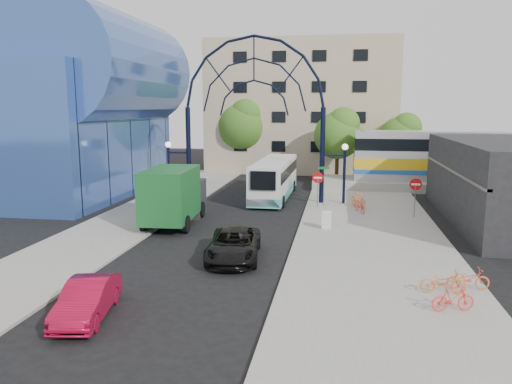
% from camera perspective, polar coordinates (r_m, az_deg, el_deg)
% --- Properties ---
extents(ground, '(120.00, 120.00, 0.00)m').
position_cam_1_polar(ground, '(24.05, -5.95, -7.32)').
color(ground, black).
rests_on(ground, ground).
extents(sidewalk_east, '(8.00, 56.00, 0.12)m').
position_cam_1_polar(sidewalk_east, '(27.11, 13.02, -5.43)').
color(sidewalk_east, gray).
rests_on(sidewalk_east, ground).
extents(plaza_west, '(5.00, 50.00, 0.12)m').
position_cam_1_polar(plaza_west, '(31.67, -14.45, -3.30)').
color(plaza_west, gray).
rests_on(plaza_west, ground).
extents(gateway_arch, '(13.64, 0.44, 12.10)m').
position_cam_1_polar(gateway_arch, '(36.71, -0.24, 12.11)').
color(gateway_arch, black).
rests_on(gateway_arch, ground).
extents(stop_sign, '(0.80, 0.07, 2.50)m').
position_cam_1_polar(stop_sign, '(34.54, 7.07, 1.26)').
color(stop_sign, slate).
rests_on(stop_sign, sidewalk_east).
extents(do_not_enter_sign, '(0.76, 0.07, 2.48)m').
position_cam_1_polar(do_not_enter_sign, '(32.88, 17.77, 0.41)').
color(do_not_enter_sign, slate).
rests_on(do_not_enter_sign, sidewalk_east).
extents(street_name_sign, '(0.70, 0.70, 2.80)m').
position_cam_1_polar(street_name_sign, '(35.10, 7.77, 1.61)').
color(street_name_sign, slate).
rests_on(street_name_sign, sidewalk_east).
extents(sandwich_board, '(0.55, 0.61, 0.99)m').
position_cam_1_polar(sandwich_board, '(28.82, 8.07, -2.97)').
color(sandwich_board, white).
rests_on(sandwich_board, sidewalk_east).
extents(transit_hall, '(16.50, 18.00, 14.50)m').
position_cam_1_polar(transit_hall, '(42.94, -20.80, 8.66)').
color(transit_hall, '#34549F').
rests_on(transit_hall, ground).
extents(commercial_block_east, '(6.00, 16.00, 5.00)m').
position_cam_1_polar(commercial_block_east, '(33.90, 26.20, 1.04)').
color(commercial_block_east, black).
rests_on(commercial_block_east, ground).
extents(apartment_block, '(20.00, 12.10, 14.00)m').
position_cam_1_polar(apartment_block, '(57.27, 5.39, 9.65)').
color(apartment_block, '#C6AC89').
rests_on(apartment_block, ground).
extents(train_platform, '(32.00, 5.00, 0.80)m').
position_cam_1_polar(train_platform, '(46.71, 26.58, 0.53)').
color(train_platform, gray).
rests_on(train_platform, ground).
extents(train_car, '(25.10, 3.05, 4.20)m').
position_cam_1_polar(train_car, '(46.43, 26.81, 3.58)').
color(train_car, '#B7B7BC').
rests_on(train_car, train_platform).
extents(tree_north_a, '(4.48, 4.48, 7.00)m').
position_cam_1_polar(tree_north_a, '(48.13, 9.47, 6.70)').
color(tree_north_a, '#382314').
rests_on(tree_north_a, ground).
extents(tree_north_b, '(5.12, 5.12, 8.00)m').
position_cam_1_polar(tree_north_b, '(53.07, -1.45, 7.81)').
color(tree_north_b, '#382314').
rests_on(tree_north_b, ground).
extents(tree_north_c, '(4.16, 4.16, 6.50)m').
position_cam_1_polar(tree_north_c, '(50.49, 16.33, 6.21)').
color(tree_north_c, '#382314').
rests_on(tree_north_c, ground).
extents(city_bus, '(2.66, 10.76, 2.94)m').
position_cam_1_polar(city_bus, '(38.92, 2.12, 1.60)').
color(city_bus, silver).
rests_on(city_bus, ground).
extents(green_truck, '(3.01, 7.04, 3.48)m').
position_cam_1_polar(green_truck, '(30.47, -9.28, -0.41)').
color(green_truck, black).
rests_on(green_truck, ground).
extents(black_suv, '(2.86, 5.24, 1.39)m').
position_cam_1_polar(black_suv, '(23.33, -2.55, -6.04)').
color(black_suv, black).
rests_on(black_suv, ground).
extents(red_sedan, '(2.02, 4.08, 1.29)m').
position_cam_1_polar(red_sedan, '(18.02, -18.74, -11.56)').
color(red_sedan, maroon).
rests_on(red_sedan, ground).
extents(bike_near_a, '(1.08, 1.64, 0.81)m').
position_cam_1_polar(bike_near_a, '(33.74, 11.79, -1.60)').
color(bike_near_a, '#FF3933').
rests_on(bike_near_a, sidewalk_east).
extents(bike_near_b, '(1.40, 1.87, 1.12)m').
position_cam_1_polar(bike_near_b, '(35.44, 11.58, -0.80)').
color(bike_near_b, orange).
rests_on(bike_near_b, sidewalk_east).
extents(bike_far_a, '(1.63, 0.67, 0.83)m').
position_cam_1_polar(bike_far_a, '(20.98, 23.08, -9.11)').
color(bike_far_a, '#EC5F2F').
rests_on(bike_far_a, sidewalk_east).
extents(bike_far_b, '(1.56, 0.79, 0.90)m').
position_cam_1_polar(bike_far_b, '(18.63, 21.60, -11.26)').
color(bike_far_b, '#ED372F').
rests_on(bike_far_b, sidewalk_east).
extents(bike_far_c, '(1.70, 0.65, 0.88)m').
position_cam_1_polar(bike_far_c, '(20.20, 20.64, -9.59)').
color(bike_far_c, orange).
rests_on(bike_far_c, sidewalk_east).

